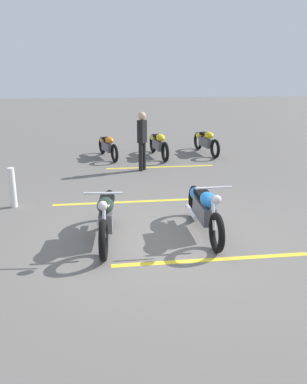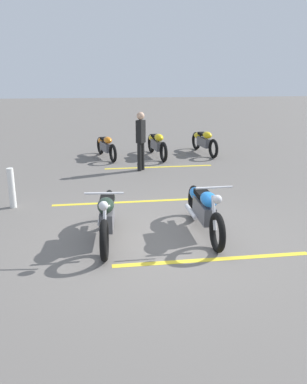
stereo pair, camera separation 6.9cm
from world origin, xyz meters
name	(u,v)px [view 1 (the left image)]	position (x,y,z in m)	size (l,w,h in m)	color
ground_plane	(157,239)	(0.00, 0.00, 0.00)	(60.00, 60.00, 0.00)	#66605B
motorcycle_bright_foreground	(204,208)	(0.25, -0.87, 0.46)	(2.23, 0.62, 1.04)	black
motorcycle_dark_foreground	(107,214)	(0.11, 0.88, 0.46)	(2.23, 0.62, 1.04)	black
motorcycle_row_far_left	(206,141)	(7.03, -2.34, 0.43)	(2.05, 0.52, 0.78)	black
motorcycle_row_left	(158,144)	(6.68, -0.70, 0.43)	(2.09, 0.48, 0.79)	black
motorcycle_row_center	(107,146)	(6.68, 0.96, 0.39)	(1.85, 0.68, 0.72)	black
bystander_near_row	(142,138)	(4.92, -0.06, 0.93)	(0.30, 0.29, 1.67)	black
bollard_post	(13,188)	(1.99, 2.91, 0.43)	(0.14, 0.14, 0.87)	white
parking_stripe_near	(212,260)	(-0.89, -0.79, 0.00)	(3.20, 0.12, 0.01)	yellow
parking_stripe_mid	(126,202)	(2.09, 0.50, 0.00)	(3.20, 0.12, 0.01)	yellow
parking_stripe_far	(160,167)	(5.24, -0.61, 0.00)	(3.20, 0.12, 0.01)	yellow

